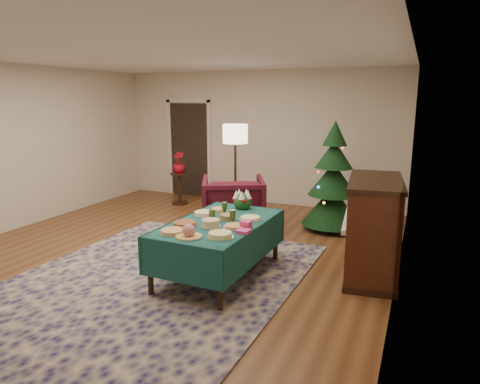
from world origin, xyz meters
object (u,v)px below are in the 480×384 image
at_px(gift_box, 246,225).
at_px(floor_lamp, 235,140).
at_px(side_table, 180,189).
at_px(potted_plant, 179,167).
at_px(buffet_table, 219,233).
at_px(christmas_tree, 333,181).
at_px(armchair, 233,202).
at_px(piano, 373,229).

distance_m(gift_box, floor_lamp, 2.62).
bearing_deg(side_table, potted_plant, -90.00).
distance_m(floor_lamp, potted_plant, 2.00).
height_order(floor_lamp, side_table, floor_lamp).
relative_size(buffet_table, christmas_tree, 1.01).
bearing_deg(potted_plant, gift_box, -48.53).
bearing_deg(side_table, buffet_table, -51.73).
bearing_deg(armchair, christmas_tree, -177.96).
bearing_deg(floor_lamp, gift_box, -63.46).
xyz_separation_m(christmas_tree, piano, (0.83, -1.69, -0.23)).
height_order(side_table, piano, piano).
distance_m(floor_lamp, christmas_tree, 1.75).
distance_m(gift_box, christmas_tree, 2.68).
xyz_separation_m(side_table, christmas_tree, (3.24, -0.51, 0.49)).
xyz_separation_m(gift_box, potted_plant, (-2.78, 3.15, 0.04)).
bearing_deg(gift_box, armchair, 118.04).
bearing_deg(buffet_table, gift_box, -18.96).
height_order(buffet_table, christmas_tree, christmas_tree).
relative_size(floor_lamp, potted_plant, 3.95).
distance_m(buffet_table, christmas_tree, 2.65).
relative_size(buffet_table, piano, 1.26).
height_order(armchair, christmas_tree, christmas_tree).
bearing_deg(potted_plant, piano, -28.49).
bearing_deg(side_table, floor_lamp, -28.31).
bearing_deg(potted_plant, buffet_table, -51.73).
bearing_deg(christmas_tree, gift_box, -99.84).
bearing_deg(gift_box, piano, 36.14).
relative_size(armchair, side_table, 1.53).
distance_m(armchair, floor_lamp, 1.05).
bearing_deg(potted_plant, armchair, -35.73).
height_order(potted_plant, christmas_tree, christmas_tree).
bearing_deg(armchair, potted_plant, -61.88).
height_order(side_table, potted_plant, potted_plant).
distance_m(gift_box, potted_plant, 4.20).
bearing_deg(floor_lamp, buffet_table, -71.28).
distance_m(gift_box, armchair, 2.12).
xyz_separation_m(gift_box, armchair, (-0.99, 1.86, -0.24)).
xyz_separation_m(buffet_table, christmas_tree, (0.87, 2.49, 0.26)).
bearing_deg(armchair, gift_box, 91.90).
relative_size(armchair, piano, 0.69).
distance_m(armchair, christmas_tree, 1.67).
xyz_separation_m(armchair, side_table, (-1.79, 1.29, -0.18)).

